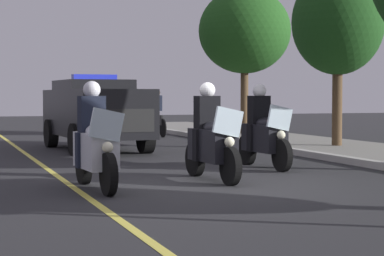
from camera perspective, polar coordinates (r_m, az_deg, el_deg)
The scene contains 9 objects.
ground_plane at distance 12.02m, azimuth 1.52°, elevation -4.49°, with size 80.00×80.00×0.00m, color #28282B.
lane_stripe_center at distance 11.42m, azimuth -9.19°, elevation -4.88°, with size 48.00×0.12×0.01m, color #E0D14C.
police_motorcycle_lead_left at distance 11.36m, azimuth -7.75°, elevation -1.39°, with size 2.14×0.60×1.72m.
police_motorcycle_lead_right at distance 12.44m, azimuth 1.57°, elevation -1.01°, with size 2.14×0.60×1.72m.
police_motorcycle_trailing at distance 14.61m, azimuth 5.72°, elevation -0.48°, with size 2.14×0.60×1.72m.
police_suv at distance 19.47m, azimuth -7.72°, elevation 1.37°, with size 5.01×2.31×2.05m.
cyclist_background at distance 25.68m, azimuth -2.79°, elevation 1.20°, with size 1.76×0.33×1.69m.
tree_far_back at distance 20.22m, azimuth 11.57°, elevation 8.22°, with size 2.54×2.54×4.85m.
tree_behind_suv at distance 26.11m, azimuth 4.22°, elevation 7.72°, with size 3.34×3.34×5.26m.
Camera 1 is at (11.15, -4.23, 1.50)m, focal length 66.79 mm.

